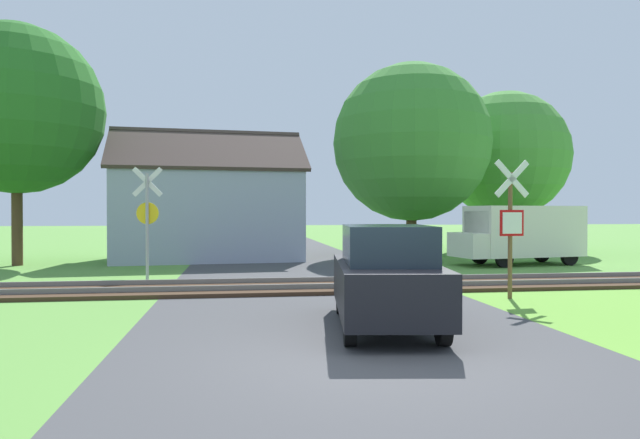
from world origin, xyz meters
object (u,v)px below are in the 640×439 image
Objects in this scene: stop_sign_near at (511,222)px; parked_car at (386,276)px; tree_right at (412,143)px; tree_left at (16,109)px; house at (208,212)px; tree_far at (505,155)px; mail_truck at (520,232)px; crossing_sign_far at (147,215)px.

stop_sign_near reaches higher than parked_car.
tree_left is at bearing -171.75° from tree_right.
stop_sign_near is at bearing 44.64° from parked_car.
tree_right is at bearing -102.34° from stop_sign_near.
house is 16.19m from tree_far.
house is 12.67m from mail_truck.
crossing_sign_far is 0.37× the size of tree_left.
tree_left is 1.76× the size of mail_truck.
tree_left is 17.75m from parked_car.
stop_sign_near is at bearing -115.73° from tree_far.
crossing_sign_far reaches higher than stop_sign_near.
crossing_sign_far is at bearing -105.46° from house.
house is 0.99× the size of tree_far.
tree_far is at bearing 66.33° from parked_car.
tree_left is (-6.95, -1.84, 3.83)m from house.
crossing_sign_far is 0.80× the size of parked_car.
parked_car is at bearing -121.17° from tree_far.
stop_sign_near is 0.97× the size of crossing_sign_far.
stop_sign_near is 18.28m from tree_left.
tree_far is at bearing 29.79° from tree_right.
stop_sign_near is 14.37m from house.
tree_right reaches higher than stop_sign_near.
tree_far is 0.96× the size of tree_right.
stop_sign_near is at bearing -63.77° from house.
stop_sign_near is 18.42m from tree_far.
tree_left is at bearing -165.15° from tree_far.
tree_far is 1.64× the size of mail_truck.
crossing_sign_far is 20.57m from tree_far.
parked_car is at bearing -108.82° from tree_right.
parked_car is (5.15, -7.58, -1.04)m from crossing_sign_far.
stop_sign_near is 0.36× the size of tree_left.
house is 0.95× the size of tree_right.
tree_far is 22.75m from parked_car.
tree_left is (-5.60, 5.64, 3.93)m from crossing_sign_far.
tree_right is 1.71× the size of mail_truck.
tree_far reaches higher than house.
tree_left reaches higher than parked_car.
tree_left reaches higher than house.
house reaches higher than parked_car.
crossing_sign_far is at bearing -45.20° from tree_left.
crossing_sign_far is 0.40× the size of tree_far.
house is at bearing 111.66° from parked_car.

